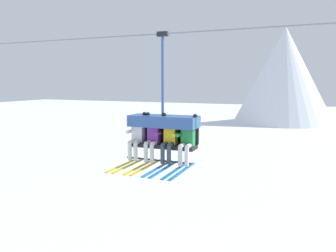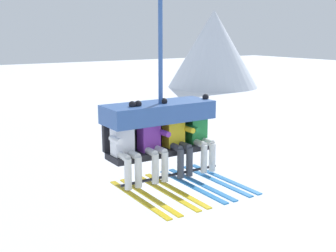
% 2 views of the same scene
% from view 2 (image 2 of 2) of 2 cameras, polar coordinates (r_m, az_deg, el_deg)
% --- Properties ---
extents(mountain_peak_central, '(12.66, 12.66, 10.62)m').
position_cam_2_polar(mountain_peak_central, '(60.06, 6.17, 10.34)').
color(mountain_peak_central, silver).
rests_on(mountain_peak_central, ground_plane).
extents(chairlift_chair, '(1.85, 0.74, 3.31)m').
position_cam_2_polar(chairlift_chair, '(6.93, -1.31, 1.00)').
color(chairlift_chair, '#232328').
extents(skier_white, '(0.48, 1.70, 1.34)m').
position_cam_2_polar(skier_white, '(6.47, -5.69, -2.60)').
color(skier_white, silver).
extents(skier_purple, '(0.48, 1.70, 1.34)m').
position_cam_2_polar(skier_purple, '(6.69, -2.10, -2.04)').
color(skier_purple, purple).
extents(skier_yellow, '(0.48, 1.70, 1.34)m').
position_cam_2_polar(skier_yellow, '(6.94, 1.28, -1.51)').
color(skier_yellow, yellow).
extents(skier_green, '(0.48, 1.70, 1.34)m').
position_cam_2_polar(skier_green, '(7.22, 4.46, -1.00)').
color(skier_green, '#23843D').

